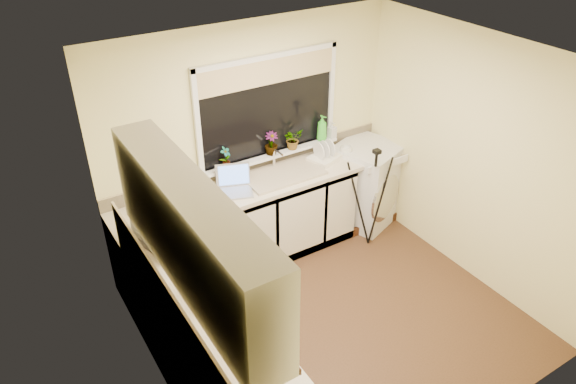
{
  "coord_description": "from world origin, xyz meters",
  "views": [
    {
      "loc": [
        -2.33,
        -2.93,
        3.69
      ],
      "look_at": [
        -0.15,
        0.55,
        1.15
      ],
      "focal_mm": 33.8,
      "sensor_mm": 36.0,
      "label": 1
    }
  ],
  "objects_px": {
    "kettle": "(208,275)",
    "washing_machine": "(366,183)",
    "cup_back": "(346,151)",
    "cup_left": "(235,333)",
    "laptop": "(234,184)",
    "soap_bottle_green": "(322,128)",
    "plant_a": "(226,158)",
    "dish_rack": "(325,158)",
    "tripod": "(372,199)",
    "glass_jug": "(273,368)",
    "plant_c": "(271,143)",
    "soap_bottle_clear": "(332,130)",
    "steel_jar": "(202,302)",
    "microwave": "(164,232)",
    "plant_d": "(293,139)"
  },
  "relations": [
    {
      "from": "soap_bottle_clear",
      "to": "soap_bottle_green",
      "type": "bearing_deg",
      "value": 179.07
    },
    {
      "from": "kettle",
      "to": "tripod",
      "type": "relative_size",
      "value": 0.19
    },
    {
      "from": "tripod",
      "to": "microwave",
      "type": "relative_size",
      "value": 2.48
    },
    {
      "from": "microwave",
      "to": "washing_machine",
      "type": "bearing_deg",
      "value": -97.3
    },
    {
      "from": "plant_a",
      "to": "soap_bottle_green",
      "type": "xyz_separation_m",
      "value": [
        1.17,
        0.01,
        0.03
      ]
    },
    {
      "from": "cup_left",
      "to": "glass_jug",
      "type": "bearing_deg",
      "value": -83.78
    },
    {
      "from": "laptop",
      "to": "microwave",
      "type": "height_order",
      "value": "microwave"
    },
    {
      "from": "laptop",
      "to": "soap_bottle_green",
      "type": "height_order",
      "value": "soap_bottle_green"
    },
    {
      "from": "kettle",
      "to": "washing_machine",
      "type": "bearing_deg",
      "value": 24.12
    },
    {
      "from": "glass_jug",
      "to": "cup_back",
      "type": "bearing_deg",
      "value": 44.32
    },
    {
      "from": "steel_jar",
      "to": "glass_jug",
      "type": "bearing_deg",
      "value": -82.13
    },
    {
      "from": "soap_bottle_green",
      "to": "cup_left",
      "type": "xyz_separation_m",
      "value": [
        -2.07,
        -1.94,
        -0.25
      ]
    },
    {
      "from": "cup_back",
      "to": "cup_left",
      "type": "xyz_separation_m",
      "value": [
        -2.26,
        -1.74,
        -0.01
      ]
    },
    {
      "from": "washing_machine",
      "to": "tripod",
      "type": "height_order",
      "value": "tripod"
    },
    {
      "from": "plant_c",
      "to": "plant_d",
      "type": "distance_m",
      "value": 0.26
    },
    {
      "from": "plant_c",
      "to": "cup_left",
      "type": "bearing_deg",
      "value": -126.45
    },
    {
      "from": "microwave",
      "to": "soap_bottle_clear",
      "type": "bearing_deg",
      "value": -89.67
    },
    {
      "from": "kettle",
      "to": "plant_c",
      "type": "distance_m",
      "value": 1.94
    },
    {
      "from": "tripod",
      "to": "cup_back",
      "type": "bearing_deg",
      "value": 79.65
    },
    {
      "from": "dish_rack",
      "to": "plant_c",
      "type": "xyz_separation_m",
      "value": [
        -0.57,
        0.18,
        0.25
      ]
    },
    {
      "from": "soap_bottle_green",
      "to": "washing_machine",
      "type": "bearing_deg",
      "value": -29.06
    },
    {
      "from": "plant_c",
      "to": "soap_bottle_clear",
      "type": "distance_m",
      "value": 0.77
    },
    {
      "from": "soap_bottle_green",
      "to": "plant_a",
      "type": "bearing_deg",
      "value": -179.56
    },
    {
      "from": "plant_d",
      "to": "soap_bottle_green",
      "type": "relative_size",
      "value": 0.78
    },
    {
      "from": "washing_machine",
      "to": "kettle",
      "type": "distance_m",
      "value": 2.76
    },
    {
      "from": "kettle",
      "to": "plant_a",
      "type": "height_order",
      "value": "plant_a"
    },
    {
      "from": "washing_machine",
      "to": "tripod",
      "type": "bearing_deg",
      "value": -142.44
    },
    {
      "from": "laptop",
      "to": "plant_a",
      "type": "height_order",
      "value": "plant_a"
    },
    {
      "from": "dish_rack",
      "to": "plant_d",
      "type": "height_order",
      "value": "plant_d"
    },
    {
      "from": "washing_machine",
      "to": "microwave",
      "type": "xyz_separation_m",
      "value": [
        -2.55,
        -0.43,
        0.55
      ]
    },
    {
      "from": "washing_machine",
      "to": "soap_bottle_clear",
      "type": "relative_size",
      "value": 5.32
    },
    {
      "from": "kettle",
      "to": "glass_jug",
      "type": "bearing_deg",
      "value": -91.42
    },
    {
      "from": "washing_machine",
      "to": "glass_jug",
      "type": "height_order",
      "value": "glass_jug"
    },
    {
      "from": "dish_rack",
      "to": "steel_jar",
      "type": "height_order",
      "value": "steel_jar"
    },
    {
      "from": "glass_jug",
      "to": "plant_a",
      "type": "height_order",
      "value": "plant_a"
    },
    {
      "from": "laptop",
      "to": "steel_jar",
      "type": "xyz_separation_m",
      "value": [
        -0.95,
        -1.34,
        -0.01
      ]
    },
    {
      "from": "plant_a",
      "to": "dish_rack",
      "type": "bearing_deg",
      "value": -8.56
    },
    {
      "from": "steel_jar",
      "to": "dish_rack",
      "type": "bearing_deg",
      "value": 33.63
    },
    {
      "from": "dish_rack",
      "to": "cup_back",
      "type": "bearing_deg",
      "value": -24.24
    },
    {
      "from": "laptop",
      "to": "cup_left",
      "type": "bearing_deg",
      "value": -96.46
    },
    {
      "from": "kettle",
      "to": "glass_jug",
      "type": "relative_size",
      "value": 1.24
    },
    {
      "from": "dish_rack",
      "to": "cup_left",
      "type": "distance_m",
      "value": 2.67
    },
    {
      "from": "kettle",
      "to": "plant_d",
      "type": "relative_size",
      "value": 1.0
    },
    {
      "from": "kettle",
      "to": "soap_bottle_green",
      "type": "distance_m",
      "value": 2.43
    },
    {
      "from": "laptop",
      "to": "plant_c",
      "type": "bearing_deg",
      "value": 42.03
    },
    {
      "from": "soap_bottle_green",
      "to": "soap_bottle_clear",
      "type": "xyz_separation_m",
      "value": [
        0.14,
        -0.0,
        -0.05
      ]
    },
    {
      "from": "glass_jug",
      "to": "steel_jar",
      "type": "xyz_separation_m",
      "value": [
        -0.11,
        0.81,
        -0.04
      ]
    },
    {
      "from": "tripod",
      "to": "microwave",
      "type": "xyz_separation_m",
      "value": [
        -2.28,
        0.0,
        0.44
      ]
    },
    {
      "from": "glass_jug",
      "to": "cup_left",
      "type": "relative_size",
      "value": 1.98
    },
    {
      "from": "soap_bottle_clear",
      "to": "cup_left",
      "type": "xyz_separation_m",
      "value": [
        -2.21,
        -1.94,
        -0.2
      ]
    }
  ]
}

